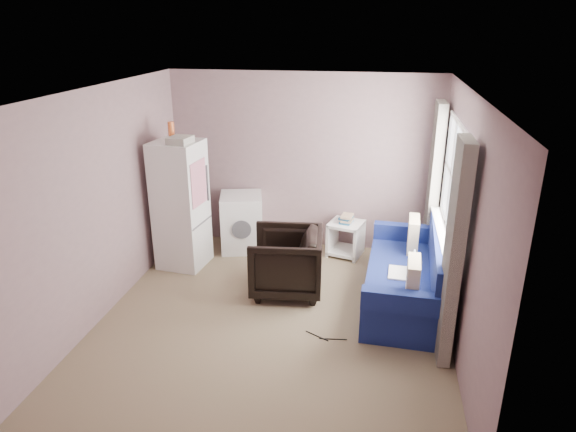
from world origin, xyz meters
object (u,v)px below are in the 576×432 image
fridge (181,204)px  washing_machine (242,221)px  sofa (412,279)px  side_table (346,236)px  armchair (286,259)px

fridge → washing_machine: 1.00m
fridge → sofa: size_ratio=0.96×
fridge → washing_machine: size_ratio=2.36×
washing_machine → sofa: bearing=-40.6°
washing_machine → side_table: (1.50, 0.06, -0.14)m
armchair → washing_machine: 1.41m
side_table → sofa: 1.49m
armchair → side_table: 1.35m
armchair → fridge: size_ratio=0.44×
washing_machine → armchair: bearing=-66.9°
sofa → armchair: bearing=-178.7°
sofa → washing_machine: bearing=156.4°
armchair → washing_machine: size_ratio=1.05×
fridge → side_table: 2.32m
washing_machine → sofa: sofa is taller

